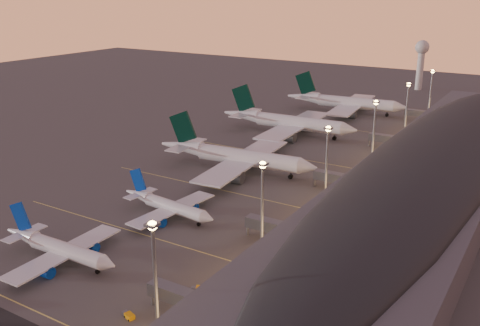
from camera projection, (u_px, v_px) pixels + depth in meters
The scene contains 12 objects.
ground at pixel (152, 227), 152.53m from camera, with size 700.00×700.00×0.00m, color #3E3B39.
airliner_narrow_south at pixel (58, 248), 132.75m from camera, with size 37.30×33.24×13.36m.
airliner_narrow_north at pixel (168, 205), 159.20m from camera, with size 35.45×31.79×12.65m.
airliner_wide_near at pixel (235, 156), 198.68m from camera, with size 64.46×58.97×20.62m.
airliner_wide_mid at pixel (287, 122), 248.52m from camera, with size 67.20×61.16×21.52m.
airliner_wide_far at pixel (345, 102), 291.35m from camera, with size 66.47×60.81×21.26m.
terminal_building at pixel (436, 165), 177.68m from camera, with size 56.35×255.00×17.46m.
light_masts at pixel (356, 134), 181.74m from camera, with size 2.20×217.20×25.90m.
radar_tower at pixel (421, 57), 351.14m from camera, with size 9.00×9.00×32.50m.
lane_markings at pixel (228, 185), 184.90m from camera, with size 90.00×180.36×0.00m.
baggage_tug_a at pixel (129, 315), 110.63m from camera, with size 3.65×2.34×1.02m.
baggage_tug_b at pixel (199, 288), 120.54m from camera, with size 3.47×2.53×0.97m.
Camera 1 is at (94.39, -105.34, 65.04)m, focal length 40.00 mm.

